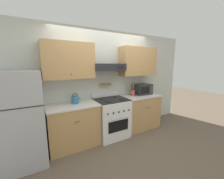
# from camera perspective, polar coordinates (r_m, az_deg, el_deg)

# --- Properties ---
(ground_plane) EXTENTS (16.00, 16.00, 0.00)m
(ground_plane) POSITION_cam_1_polar(r_m,az_deg,el_deg) (3.37, 2.25, -20.51)
(ground_plane) COLOR brown
(wall_back) EXTENTS (5.20, 0.46, 2.55)m
(wall_back) POSITION_cam_1_polar(r_m,az_deg,el_deg) (3.41, -2.69, 5.66)
(wall_back) COLOR silver
(wall_back) RESTS_ON ground_plane
(counter_left) EXTENTS (1.05, 0.62, 0.91)m
(counter_left) POSITION_cam_1_polar(r_m,az_deg,el_deg) (3.12, -15.63, -14.17)
(counter_left) COLOR tan
(counter_left) RESTS_ON ground_plane
(counter_right) EXTENTS (1.05, 0.62, 0.91)m
(counter_right) POSITION_cam_1_polar(r_m,az_deg,el_deg) (3.90, 11.31, -8.90)
(counter_right) COLOR tan
(counter_right) RESTS_ON ground_plane
(stove_range) EXTENTS (0.75, 0.68, 1.05)m
(stove_range) POSITION_cam_1_polar(r_m,az_deg,el_deg) (3.38, -0.24, -11.56)
(stove_range) COLOR white
(stove_range) RESTS_ON ground_plane
(refrigerator) EXTENTS (0.80, 0.79, 1.63)m
(refrigerator) POSITION_cam_1_polar(r_m,az_deg,el_deg) (2.85, -34.52, -10.26)
(refrigerator) COLOR #ADAFB5
(refrigerator) RESTS_ON ground_plane
(tea_kettle) EXTENTS (0.20, 0.16, 0.22)m
(tea_kettle) POSITION_cam_1_polar(r_m,az_deg,el_deg) (3.02, -15.02, -3.96)
(tea_kettle) COLOR teal
(tea_kettle) RESTS_ON counter_left
(microwave) EXTENTS (0.47, 0.35, 0.28)m
(microwave) POSITION_cam_1_polar(r_m,az_deg,el_deg) (3.92, 12.55, 0.16)
(microwave) COLOR #232326
(microwave) RESTS_ON counter_right
(utensil_crock) EXTENTS (0.11, 0.11, 0.30)m
(utensil_crock) POSITION_cam_1_polar(r_m,az_deg,el_deg) (3.70, 8.61, -1.27)
(utensil_crock) COLOR #B24C42
(utensil_crock) RESTS_ON counter_right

